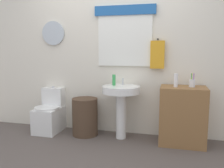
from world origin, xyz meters
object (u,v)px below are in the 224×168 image
Objects in this scene: soap_bottle at (114,80)px; toothbrush_cup at (192,83)px; laundry_hamper at (85,117)px; pedestal_sink at (121,98)px; wooden_cabinet at (182,116)px; lotion_bottle at (176,80)px; toilet at (50,114)px.

toothbrush_cup is at bearing -1.59° from soap_bottle.
pedestal_sink is (0.56, 0.00, 0.31)m from laundry_hamper.
toothbrush_cup is at bearing 0.75° from laundry_hamper.
lotion_bottle is at bearing -159.42° from wooden_cabinet.
pedestal_sink is at bearing 0.00° from laundry_hamper.
soap_bottle reaches higher than pedestal_sink.
toothbrush_cup is (1.09, -0.03, -0.00)m from soap_bottle.
laundry_hamper is 0.72m from soap_bottle.
soap_bottle reaches higher than wooden_cabinet.
toilet is 2.03m from wooden_cabinet.
pedestal_sink is 4.27× the size of lotion_bottle.
toilet is at bearing -178.98° from soap_bottle.
toilet is 0.91× the size of pedestal_sink.
pedestal_sink is at bearing -1.54° from toilet.
toilet is 3.79× the size of toothbrush_cup.
wooden_cabinet is at bearing 20.58° from lotion_bottle.
wooden_cabinet reaches higher than laundry_hamper.
soap_bottle is at bearing 1.02° from toilet.
pedestal_sink is 4.18× the size of toothbrush_cup.
toilet is at bearing 179.69° from toothbrush_cup.
toothbrush_cup reaches higher than toilet.
wooden_cabinet is at bearing -2.92° from soap_bottle.
wooden_cabinet is at bearing -0.00° from pedestal_sink.
toothbrush_cup reaches higher than laundry_hamper.
toilet is at bearing 177.03° from laundry_hamper.
wooden_cabinet is 1.08m from soap_bottle.
laundry_hamper is 3.12× the size of lotion_bottle.
lotion_bottle reaches higher than soap_bottle.
pedestal_sink is 0.88m from wooden_cabinet.
lotion_bottle is (1.92, -0.07, 0.62)m from toilet.
soap_bottle is at bearing 157.38° from pedestal_sink.
soap_bottle is (-0.12, 0.05, 0.26)m from pedestal_sink.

